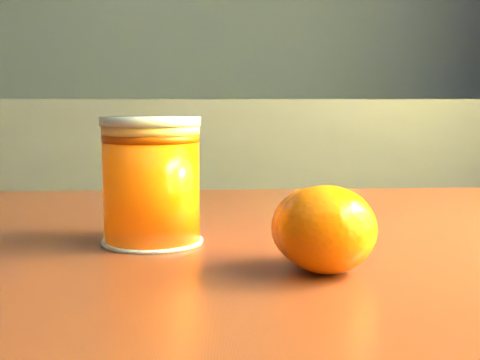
{
  "coord_description": "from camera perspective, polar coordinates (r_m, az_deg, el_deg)",
  "views": [
    {
      "loc": [
        0.93,
        -0.27,
        0.9
      ],
      "look_at": [
        0.94,
        0.28,
        0.84
      ],
      "focal_mm": 50.0,
      "sensor_mm": 36.0,
      "label": 1
    }
  ],
  "objects": [
    {
      "name": "orange_back",
      "position": [
        0.46,
        7.4,
        -4.2
      ],
      "size": [
        0.07,
        0.07,
        0.06
      ],
      "primitive_type": "ellipsoid",
      "rotation": [
        0.0,
        0.0,
        -0.06
      ],
      "color": "#FF6905",
      "rests_on": "table"
    },
    {
      "name": "orange_front",
      "position": [
        0.47,
        6.62,
        -4.03
      ],
      "size": [
        0.08,
        0.08,
        0.06
      ],
      "primitive_type": "ellipsoid",
      "rotation": [
        0.0,
        0.0,
        -0.23
      ],
      "color": "#FF6905",
      "rests_on": "table"
    },
    {
      "name": "juice_glass",
      "position": [
        0.55,
        -7.57,
        -0.12
      ],
      "size": [
        0.08,
        0.08,
        0.1
      ],
      "rotation": [
        0.0,
        0.0,
        -0.43
      ],
      "color": "#FF5A05",
      "rests_on": "table"
    }
  ]
}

